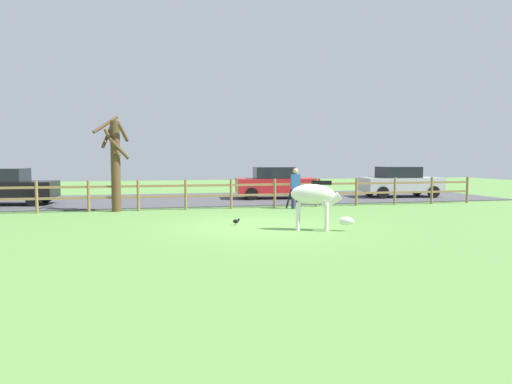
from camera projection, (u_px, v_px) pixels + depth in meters
ground_plane at (261, 226)px, 13.80m from camera, size 60.00×60.00×0.00m
parking_asphalt at (218, 199)px, 22.84m from camera, size 28.00×7.40×0.05m
paddock_fence at (231, 192)px, 18.60m from camera, size 22.02×0.11×1.20m
bare_tree at (115, 162)px, 17.53m from camera, size 1.39×1.40×3.72m
zebra at (315, 198)px, 12.98m from camera, size 1.84×0.99×1.41m
crow_on_grass at (236, 221)px, 14.01m from camera, size 0.21×0.10×0.20m
parked_car_black at (5, 186)px, 19.62m from camera, size 4.11×2.10×1.56m
parked_car_red at (276, 182)px, 22.85m from camera, size 4.13×2.16×1.56m
parked_car_silver at (400, 182)px, 23.74m from camera, size 4.11×2.11×1.56m
visitor_near_fence at (295, 186)px, 18.56m from camera, size 0.38×0.26×1.64m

